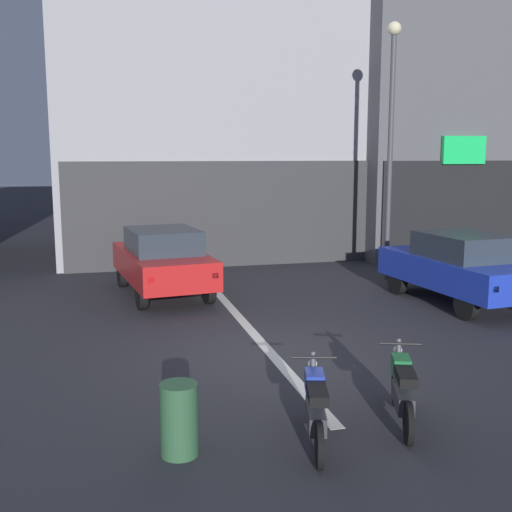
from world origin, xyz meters
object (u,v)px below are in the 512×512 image
motorcycle_blue_row_leftmost (315,407)px  trash_bin (179,419)px  car_red_crossing_near (163,259)px  car_blue_parked_kerbside (460,266)px  car_grey_down_street (232,225)px  street_lamp (391,126)px  motorcycle_green_row_left_mid (402,389)px

motorcycle_blue_row_leftmost → trash_bin: 1.61m
car_red_crossing_near → trash_bin: car_red_crossing_near is taller
motorcycle_blue_row_leftmost → trash_bin: bearing=175.7°
car_blue_parked_kerbside → car_grey_down_street: (-3.29, 9.48, 0.00)m
trash_bin → car_grey_down_street: bearing=75.6°
street_lamp → trash_bin: bearing=-128.1°
car_blue_parked_kerbside → motorcycle_blue_row_leftmost: 8.06m
car_grey_down_street → motorcycle_green_row_left_mid: (-1.03, -15.04, -0.43)m
car_grey_down_street → motorcycle_green_row_left_mid: bearing=-93.9°
car_blue_parked_kerbside → car_grey_down_street: bearing=109.1°
car_grey_down_street → motorcycle_blue_row_leftmost: car_grey_down_street is taller
car_blue_parked_kerbside → trash_bin: (-7.18, -5.69, -0.46)m
car_blue_parked_kerbside → car_grey_down_street: same height
motorcycle_blue_row_leftmost → car_red_crossing_near: bearing=96.3°
car_red_crossing_near → street_lamp: (6.17, 0.47, 3.25)m
trash_bin → motorcycle_blue_row_leftmost: bearing=-4.3°
car_red_crossing_near → motorcycle_green_row_left_mid: size_ratio=2.69×
motorcycle_blue_row_leftmost → car_grey_down_street: bearing=81.5°
car_red_crossing_near → trash_bin: bearing=-94.7°
car_red_crossing_near → street_lamp: street_lamp is taller
car_red_crossing_near → car_blue_parked_kerbside: 6.99m
motorcycle_blue_row_leftmost → motorcycle_green_row_left_mid: same height
car_red_crossing_near → car_grey_down_street: bearing=65.1°
street_lamp → car_blue_parked_kerbside: bearing=-83.9°
street_lamp → car_red_crossing_near: bearing=-175.7°
car_red_crossing_near → car_grey_down_street: size_ratio=1.01×
car_blue_parked_kerbside → trash_bin: size_ratio=5.00×
car_red_crossing_near → car_grey_down_street: same height
car_blue_parked_kerbside → trash_bin: car_blue_parked_kerbside is taller
trash_bin → car_blue_parked_kerbside: bearing=38.4°
motorcycle_blue_row_leftmost → trash_bin: motorcycle_blue_row_leftmost is taller
street_lamp → motorcycle_green_row_left_mid: bearing=-114.9°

